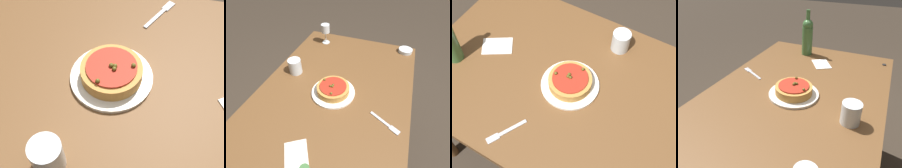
% 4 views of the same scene
% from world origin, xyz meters
% --- Properties ---
extents(ground_plane, '(14.00, 14.00, 0.00)m').
position_xyz_m(ground_plane, '(0.00, 0.00, 0.00)').
color(ground_plane, '#382D23').
extents(dining_table, '(1.35, 0.88, 0.78)m').
position_xyz_m(dining_table, '(0.00, 0.00, 0.68)').
color(dining_table, brown).
rests_on(dining_table, ground_plane).
extents(dinner_plate, '(0.25, 0.25, 0.01)m').
position_xyz_m(dinner_plate, '(-0.01, -0.00, 0.78)').
color(dinner_plate, white).
rests_on(dinner_plate, dining_table).
extents(pizza, '(0.19, 0.19, 0.06)m').
position_xyz_m(pizza, '(-0.01, -0.00, 0.81)').
color(pizza, '#BC843D').
rests_on(pizza, dinner_plate).
extents(water_cup, '(0.08, 0.08, 0.10)m').
position_xyz_m(water_cup, '(-0.11, -0.30, 0.83)').
color(water_cup, silver).
rests_on(water_cup, dining_table).
extents(fork, '(0.10, 0.16, 0.00)m').
position_xyz_m(fork, '(0.10, 0.33, 0.78)').
color(fork, '#B7B7BC').
rests_on(fork, dining_table).
extents(paper_napkin, '(0.17, 0.16, 0.00)m').
position_xyz_m(paper_napkin, '(0.40, -0.02, 0.78)').
color(paper_napkin, silver).
rests_on(paper_napkin, dining_table).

